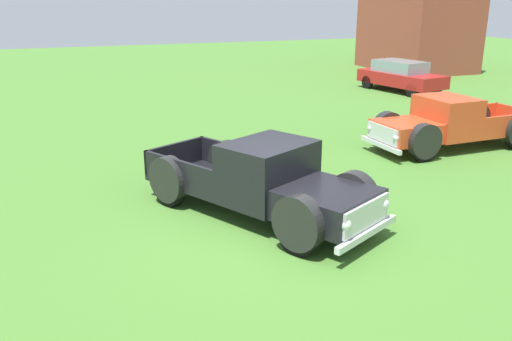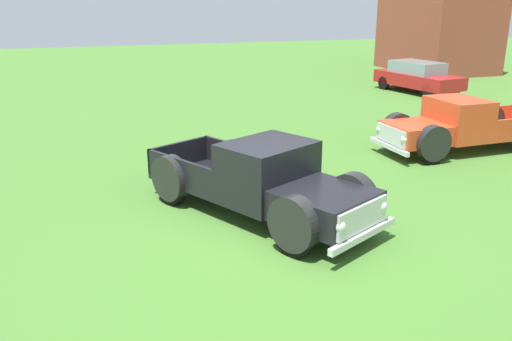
% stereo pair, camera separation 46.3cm
% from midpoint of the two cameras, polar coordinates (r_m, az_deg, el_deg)
% --- Properties ---
extents(ground_plane, '(80.00, 80.00, 0.00)m').
position_cam_midpoint_polar(ground_plane, '(9.91, 2.56, -6.43)').
color(ground_plane, '#477A2D').
extents(pickup_truck_foreground, '(5.17, 3.77, 1.51)m').
position_cam_midpoint_polar(pickup_truck_foreground, '(10.16, 2.74, -1.42)').
color(pickup_truck_foreground, black).
rests_on(pickup_truck_foreground, ground_plane).
extents(pickup_truck_behind_right, '(1.94, 4.80, 1.46)m').
position_cam_midpoint_polar(pickup_truck_behind_right, '(15.77, 21.01, 4.33)').
color(pickup_truck_behind_right, '#D14723').
rests_on(pickup_truck_behind_right, ground_plane).
extents(sedan_distant_b, '(4.24, 2.34, 1.34)m').
position_cam_midpoint_polar(sedan_distant_b, '(25.19, 17.21, 9.45)').
color(sedan_distant_b, '#B21E1E').
rests_on(sedan_distant_b, ground_plane).
extents(brick_pavilion, '(6.14, 4.24, 4.55)m').
position_cam_midpoint_polar(brick_pavilion, '(32.97, 19.00, 13.87)').
color(brick_pavilion, brown).
rests_on(brick_pavilion, ground_plane).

